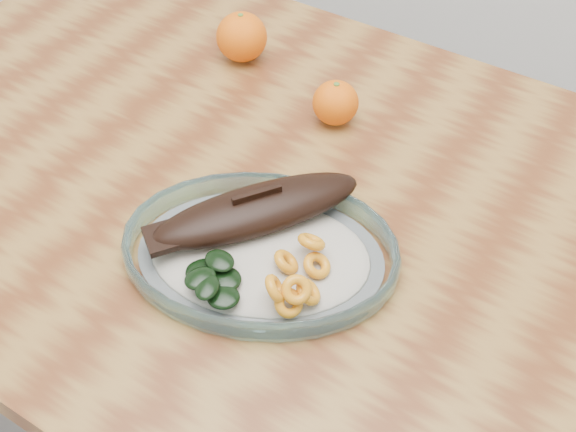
{
  "coord_description": "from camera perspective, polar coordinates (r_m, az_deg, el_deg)",
  "views": [
    {
      "loc": [
        0.41,
        -0.55,
        1.39
      ],
      "look_at": [
        0.09,
        -0.05,
        0.77
      ],
      "focal_mm": 45.0,
      "sensor_mm": 36.0,
      "label": 1
    }
  ],
  "objects": [
    {
      "name": "orange_left",
      "position": [
        1.12,
        -3.68,
        13.94
      ],
      "size": [
        0.08,
        0.08,
        0.08
      ],
      "primitive_type": "sphere",
      "color": "#F25104",
      "rests_on": "dining_table"
    },
    {
      "name": "plated_meal",
      "position": [
        0.83,
        -2.24,
        -2.51
      ],
      "size": [
        0.74,
        0.74,
        0.08
      ],
      "rotation": [
        0.0,
        0.0,
        0.4
      ],
      "color": "white",
      "rests_on": "dining_table"
    },
    {
      "name": "dining_table",
      "position": [
        1.01,
        -2.96,
        -0.79
      ],
      "size": [
        1.2,
        0.8,
        0.75
      ],
      "color": "brown",
      "rests_on": "ground"
    },
    {
      "name": "orange_right",
      "position": [
        1.0,
        3.77,
        8.92
      ],
      "size": [
        0.06,
        0.06,
        0.06
      ],
      "primitive_type": "sphere",
      "color": "#F25104",
      "rests_on": "dining_table"
    }
  ]
}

